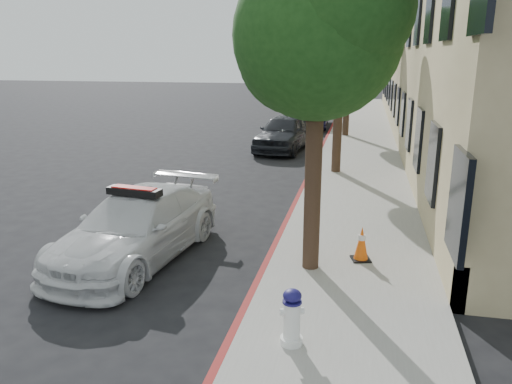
{
  "coord_description": "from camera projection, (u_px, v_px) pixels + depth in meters",
  "views": [
    {
      "loc": [
        3.7,
        -10.56,
        3.95
      ],
      "look_at": [
        1.47,
        -0.14,
        1.0
      ],
      "focal_mm": 35.0,
      "sensor_mm": 36.0,
      "label": 1
    }
  ],
  "objects": [
    {
      "name": "tree_mid",
      "position": [
        342.0,
        47.0,
        15.7
      ],
      "size": [
        2.77,
        2.64,
        5.43
      ],
      "color": "black",
      "rests_on": "sidewalk"
    },
    {
      "name": "police_car",
      "position": [
        137.0,
        227.0,
        9.84
      ],
      "size": [
        2.43,
        4.78,
        1.48
      ],
      "rotation": [
        0.0,
        0.0,
        -0.13
      ],
      "color": "silver",
      "rests_on": "ground"
    },
    {
      "name": "ground",
      "position": [
        196.0,
        228.0,
        11.76
      ],
      "size": [
        120.0,
        120.0,
        0.0
      ],
      "primitive_type": "plane",
      "color": "black",
      "rests_on": "ground"
    },
    {
      "name": "traffic_cone",
      "position": [
        362.0,
        243.0,
        9.47
      ],
      "size": [
        0.43,
        0.43,
        0.67
      ],
      "rotation": [
        0.0,
        0.0,
        0.26
      ],
      "color": "black",
      "rests_on": "sidewalk"
    },
    {
      "name": "tree_far",
      "position": [
        350.0,
        45.0,
        23.18
      ],
      "size": [
        3.1,
        3.0,
        5.81
      ],
      "color": "black",
      "rests_on": "sidewalk"
    },
    {
      "name": "parked_car_far",
      "position": [
        312.0,
        112.0,
        28.01
      ],
      "size": [
        1.94,
        5.05,
        1.64
      ],
      "primitive_type": "imported",
      "rotation": [
        0.0,
        0.0,
        0.04
      ],
      "color": "black",
      "rests_on": "ground"
    },
    {
      "name": "parked_car_mid",
      "position": [
        284.0,
        132.0,
        21.09
      ],
      "size": [
        2.3,
        4.64,
        1.52
      ],
      "primitive_type": "imported",
      "rotation": [
        0.0,
        0.0,
        -0.12
      ],
      "color": "black",
      "rests_on": "ground"
    },
    {
      "name": "sidewalk",
      "position": [
        358.0,
        152.0,
        20.43
      ],
      "size": [
        3.2,
        50.0,
        0.15
      ],
      "primitive_type": "cube",
      "color": "gray",
      "rests_on": "ground"
    },
    {
      "name": "building",
      "position": [
        491.0,
        30.0,
        22.7
      ],
      "size": [
        8.0,
        36.0,
        10.0
      ],
      "primitive_type": "cube",
      "color": "tan",
      "rests_on": "ground"
    },
    {
      "name": "fire_hydrant",
      "position": [
        292.0,
        318.0,
        6.68
      ],
      "size": [
        0.34,
        0.31,
        0.8
      ],
      "rotation": [
        0.0,
        0.0,
        0.36
      ],
      "color": "white",
      "rests_on": "sidewalk"
    },
    {
      "name": "tree_near",
      "position": [
        319.0,
        34.0,
        8.13
      ],
      "size": [
        2.92,
        2.82,
        5.62
      ],
      "color": "black",
      "rests_on": "sidewalk"
    },
    {
      "name": "curb_strip",
      "position": [
        321.0,
        151.0,
        20.74
      ],
      "size": [
        0.12,
        50.0,
        0.15
      ],
      "primitive_type": "cube",
      "color": "maroon",
      "rests_on": "ground"
    }
  ]
}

